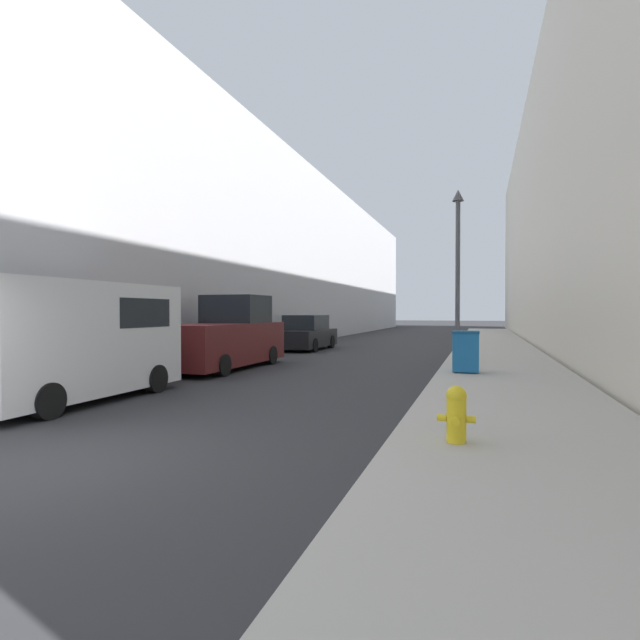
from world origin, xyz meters
name	(u,v)px	position (x,y,z in m)	size (l,w,h in m)	color
ground_plane	(12,468)	(0.00, 0.00, 0.00)	(200.00, 200.00, 0.00)	#2D2D30
sidewalk_right	(497,353)	(5.93, 18.00, 0.07)	(3.67, 60.00, 0.15)	#ADA89E
building_left_glass	(236,259)	(-10.61, 26.00, 5.39)	(12.00, 60.00, 10.79)	#BCBCC1
fire_hydrant	(456,413)	(4.98, 2.26, 0.54)	(0.49, 0.38, 0.74)	yellow
trash_bin	(466,351)	(4.88, 10.08, 0.74)	(0.73, 0.64, 1.16)	#19609E
lamppost	(458,265)	(4.51, 13.12, 3.43)	(0.39, 0.39, 5.85)	#4C4C51
white_van	(76,336)	(-2.70, 3.80, 1.34)	(2.03, 4.82, 2.45)	white
pickup_truck	(225,338)	(-2.70, 10.07, 1.01)	(2.15, 5.54, 2.41)	#561919
parked_sedan_near	(306,334)	(-2.82, 18.38, 0.76)	(1.92, 4.56, 1.68)	black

